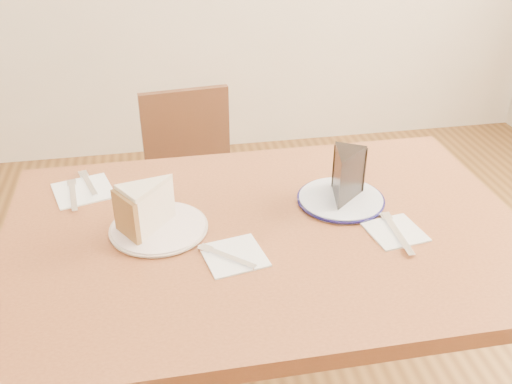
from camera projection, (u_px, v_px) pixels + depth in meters
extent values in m
cube|color=#5D2F19|center=(266.00, 235.00, 1.32)|extent=(1.20, 0.80, 0.04)
cylinder|color=black|center=(67.00, 293.00, 1.72)|extent=(0.06, 0.06, 0.71)
cylinder|color=black|center=(404.00, 254.00, 1.89)|extent=(0.06, 0.06, 0.71)
cube|color=#371C10|center=(199.00, 201.00, 2.07)|extent=(0.42, 0.42, 0.04)
cylinder|color=#371C10|center=(232.00, 220.00, 2.36)|extent=(0.03, 0.03, 0.39)
cylinder|color=#371C10|center=(153.00, 233.00, 2.27)|extent=(0.03, 0.03, 0.39)
cylinder|color=#371C10|center=(254.00, 266.00, 2.09)|extent=(0.03, 0.03, 0.39)
cylinder|color=#371C10|center=(166.00, 283.00, 2.01)|extent=(0.03, 0.03, 0.39)
cube|color=#371C10|center=(186.00, 134.00, 2.12)|extent=(0.33, 0.06, 0.34)
cylinder|color=white|center=(159.00, 228.00, 1.30)|extent=(0.21, 0.21, 0.01)
cylinder|color=white|center=(341.00, 199.00, 1.41)|extent=(0.21, 0.21, 0.01)
cube|color=white|center=(234.00, 256.00, 1.22)|extent=(0.15, 0.15, 0.00)
cube|color=white|center=(395.00, 232.00, 1.30)|extent=(0.13, 0.13, 0.00)
cube|color=white|center=(83.00, 191.00, 1.46)|extent=(0.17, 0.17, 0.00)
cube|color=silver|center=(228.00, 257.00, 1.21)|extent=(0.11, 0.10, 0.00)
cube|color=white|center=(397.00, 233.00, 1.29)|extent=(0.02, 0.17, 0.00)
cube|color=silver|center=(89.00, 183.00, 1.49)|extent=(0.05, 0.14, 0.00)
cube|color=silver|center=(73.00, 195.00, 1.43)|extent=(0.04, 0.16, 0.00)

